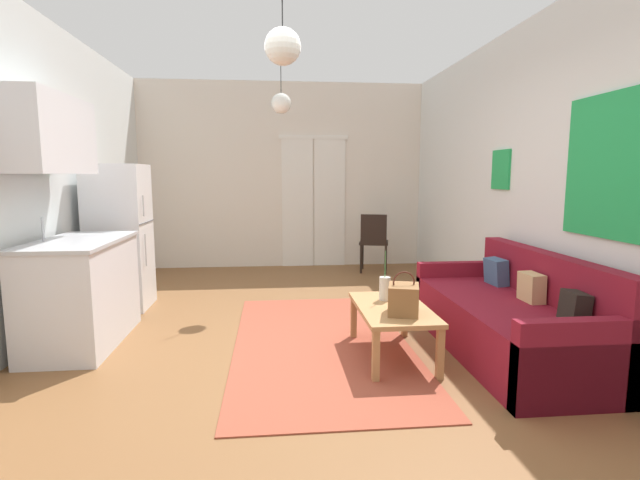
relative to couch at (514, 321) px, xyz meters
name	(u,v)px	position (x,y,z in m)	size (l,w,h in m)	color
ground_plane	(295,364)	(-1.77, 0.07, -0.32)	(4.98, 8.37, 0.10)	brown
wall_back	(284,177)	(-1.75, 4.00, 1.15)	(4.58, 0.13, 2.87)	silver
wall_right	(574,176)	(0.47, 0.07, 1.16)	(0.12, 7.97, 2.87)	silver
area_rug	(321,343)	(-1.53, 0.38, -0.27)	(1.48, 2.86, 0.01)	#9E4733
couch	(514,321)	(0.00, 0.00, 0.00)	(0.85, 2.01, 0.82)	maroon
coffee_table	(392,313)	(-1.00, 0.04, 0.08)	(0.54, 0.99, 0.41)	#B27F4C
bamboo_vase	(385,288)	(-1.02, 0.24, 0.24)	(0.09, 0.09, 0.41)	beige
handbag	(403,299)	(-0.97, -0.17, 0.25)	(0.28, 0.31, 0.33)	brown
refrigerator	(120,237)	(-3.59, 1.73, 0.51)	(0.61, 0.59, 1.56)	white
kitchen_counter	(74,254)	(-3.61, 0.60, 0.50)	(0.65, 1.24, 2.09)	silver
accent_chair	(374,240)	(-0.45, 3.31, 0.22)	(0.51, 0.49, 0.88)	black
pendant_lamp_near	(283,46)	(-1.86, -0.42, 1.97)	(0.23, 0.23, 0.74)	black
pendant_lamp_far	(281,103)	(-1.82, 2.05, 1.98)	(0.23, 0.23, 0.73)	black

